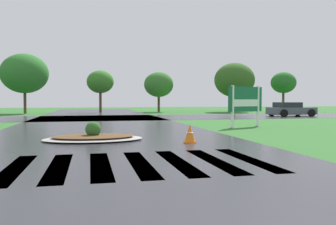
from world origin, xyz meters
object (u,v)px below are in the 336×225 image
estate_billboard (246,101)px  traffic_cone (190,134)px  median_island (93,137)px  car_dark_suv (290,110)px

estate_billboard → traffic_cone: 7.77m
traffic_cone → median_island: bearing=155.9°
estate_billboard → car_dark_suv: (8.87, 9.82, -0.82)m
car_dark_suv → traffic_cone: size_ratio=6.32×
estate_billboard → car_dark_suv: size_ratio=0.61×
median_island → car_dark_suv: 22.21m
car_dark_suv → traffic_cone: (-13.73, -15.78, -0.28)m
median_island → car_dark_suv: bearing=40.2°
estate_billboard → traffic_cone: size_ratio=3.85×
median_island → traffic_cone: 3.53m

